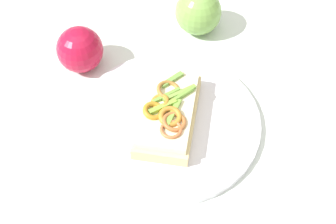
{
  "coord_description": "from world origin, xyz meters",
  "views": [
    {
      "loc": [
        -0.21,
        -0.4,
        0.61
      ],
      "look_at": [
        0.0,
        0.0,
        0.03
      ],
      "focal_mm": 51.14,
      "sensor_mm": 36.0,
      "label": 1
    }
  ],
  "objects_px": {
    "plate": "(168,122)",
    "sandwich": "(168,113)",
    "apple_1": "(80,49)",
    "apple_2": "(198,12)"
  },
  "relations": [
    {
      "from": "apple_1",
      "to": "apple_2",
      "type": "xyz_separation_m",
      "value": [
        0.22,
        -0.01,
        0.0
      ]
    },
    {
      "from": "apple_1",
      "to": "apple_2",
      "type": "bearing_deg",
      "value": -2.73
    },
    {
      "from": "plate",
      "to": "apple_1",
      "type": "xyz_separation_m",
      "value": [
        -0.07,
        0.18,
        0.03
      ]
    },
    {
      "from": "plate",
      "to": "sandwich",
      "type": "xyz_separation_m",
      "value": [
        -0.0,
        -0.0,
        0.02
      ]
    },
    {
      "from": "apple_1",
      "to": "sandwich",
      "type": "bearing_deg",
      "value": -67.99
    },
    {
      "from": "apple_1",
      "to": "plate",
      "type": "bearing_deg",
      "value": -67.82
    },
    {
      "from": "sandwich",
      "to": "apple_2",
      "type": "distance_m",
      "value": 0.23
    },
    {
      "from": "sandwich",
      "to": "apple_1",
      "type": "height_order",
      "value": "apple_1"
    },
    {
      "from": "plate",
      "to": "sandwich",
      "type": "bearing_deg",
      "value": -119.47
    },
    {
      "from": "sandwich",
      "to": "apple_1",
      "type": "bearing_deg",
      "value": 58.71
    }
  ]
}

